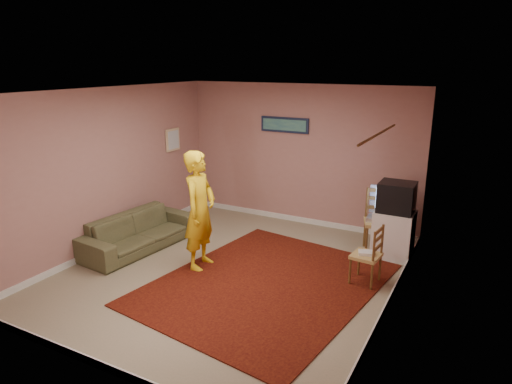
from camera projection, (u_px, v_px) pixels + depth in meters
The scene contains 26 objects.
ground at pixel (231, 272), 6.68m from camera, with size 5.00×5.00×0.00m, color gray.
wall_back at pixel (300, 155), 8.44m from camera, with size 4.50×0.02×2.60m, color #A2716A.
wall_front at pixel (89, 250), 4.20m from camera, with size 4.50×0.02×2.60m, color #A2716A.
wall_left at pixel (110, 170), 7.33m from camera, with size 0.02×5.00×2.60m, color #A2716A.
wall_right at pixel (395, 211), 5.31m from camera, with size 0.02×5.00×2.60m, color #A2716A.
ceiling at pixel (228, 91), 5.96m from camera, with size 4.50×5.00×0.02m, color white.
baseboard_back at pixel (298, 219), 8.78m from camera, with size 4.50×0.02×0.10m, color silver.
baseboard_front at pixel (103, 366), 4.55m from camera, with size 4.50×0.02×0.10m, color silver.
baseboard_left at pixel (117, 242), 7.68m from camera, with size 0.02×5.00×0.10m, color silver.
baseboard_right at pixel (386, 306), 5.66m from camera, with size 0.02×5.00×0.10m, color silver.
window at pixel (377, 222), 4.50m from camera, with size 0.01×1.10×1.50m, color black.
curtain_sheer at pixel (370, 246), 4.44m from camera, with size 0.01×0.75×2.10m, color white.
curtain_floral at pixel (385, 224), 5.04m from camera, with size 0.01×0.35×2.10m, color beige.
curtain_rod at pixel (379, 134), 4.28m from camera, with size 0.02×0.02×1.40m, color brown.
picture_back at pixel (285, 125), 8.40m from camera, with size 0.95×0.04×0.28m.
picture_left at pixel (173, 140), 8.61m from camera, with size 0.04×0.38×0.42m.
area_rug at pixel (266, 284), 6.31m from camera, with size 2.67×3.34×0.02m, color black.
tv_cabinet at pixel (393, 234), 7.15m from camera, with size 0.58×0.53×0.74m, color white.
crt_tv at pixel (396, 197), 6.99m from camera, with size 0.55×0.48×0.46m.
chair_a at pixel (380, 215), 7.24m from camera, with size 0.58×0.57×0.56m.
dvd_player at pixel (380, 219), 7.26m from camera, with size 0.39×0.28×0.07m, color #B6B6BB.
blue_throw at pixel (384, 200), 7.35m from camera, with size 0.44×0.06×0.46m, color #7B8FCA.
chair_b at pixel (367, 249), 6.22m from camera, with size 0.40×0.42×0.46m.
game_console at pixel (366, 253), 6.24m from camera, with size 0.21×0.15×0.04m, color white.
sofa at pixel (139, 232), 7.47m from camera, with size 1.97×0.77×0.58m, color brown.
person at pixel (200, 210), 6.64m from camera, with size 0.64×0.42×1.77m, color yellow.
Camera 1 is at (3.18, -5.21, 2.98)m, focal length 32.00 mm.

